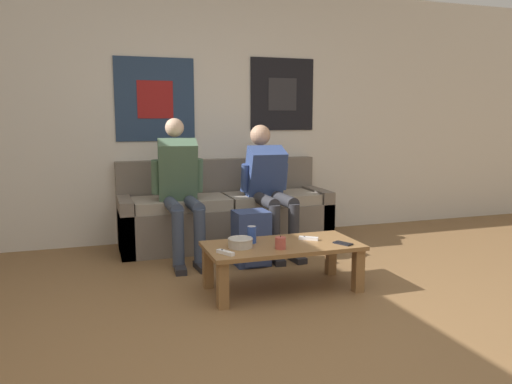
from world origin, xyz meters
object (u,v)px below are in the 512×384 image
(drink_can_blue, at_px, (252,235))
(game_controller_near_left, at_px, (309,238))
(person_seated_adult, at_px, (180,184))
(pillar_candle, at_px, (280,243))
(cell_phone, at_px, (343,243))
(person_seated_teen, at_px, (269,182))
(ceramic_bowl, at_px, (240,242))
(backpack, at_px, (252,239))
(game_controller_near_right, at_px, (225,253))
(coffee_table, at_px, (282,252))
(couch, at_px, (225,215))

(drink_can_blue, relative_size, game_controller_near_left, 0.90)
(person_seated_adult, bearing_deg, game_controller_near_left, -53.77)
(pillar_candle, bearing_deg, person_seated_adult, 111.44)
(person_seated_adult, bearing_deg, cell_phone, -52.50)
(person_seated_teen, height_order, ceramic_bowl, person_seated_teen)
(backpack, height_order, cell_phone, backpack)
(backpack, relative_size, game_controller_near_right, 3.25)
(person_seated_teen, bearing_deg, pillar_candle, -106.33)
(game_controller_near_right, bearing_deg, game_controller_near_left, 15.05)
(backpack, distance_m, game_controller_near_left, 0.67)
(person_seated_adult, xyz_separation_m, person_seated_teen, (0.84, 0.00, -0.02))
(backpack, relative_size, drink_can_blue, 3.74)
(person_seated_adult, bearing_deg, coffee_table, -63.69)
(person_seated_adult, height_order, person_seated_teen, person_seated_adult)
(drink_can_blue, bearing_deg, pillar_candle, -57.68)
(backpack, distance_m, pillar_candle, 0.80)
(backpack, height_order, drink_can_blue, drink_can_blue)
(person_seated_adult, xyz_separation_m, cell_phone, (0.95, -1.24, -0.32))
(pillar_candle, height_order, game_controller_near_right, pillar_candle)
(couch, distance_m, drink_can_blue, 1.35)
(couch, height_order, coffee_table, couch)
(backpack, xyz_separation_m, game_controller_near_left, (0.25, -0.61, 0.13))
(game_controller_near_left, bearing_deg, backpack, 112.05)
(person_seated_adult, height_order, cell_phone, person_seated_adult)
(backpack, relative_size, game_controller_near_left, 3.37)
(game_controller_near_left, height_order, cell_phone, game_controller_near_left)
(person_seated_adult, relative_size, drink_can_blue, 9.96)
(drink_can_blue, relative_size, cell_phone, 0.82)
(person_seated_adult, distance_m, pillar_candle, 1.34)
(pillar_candle, height_order, cell_phone, pillar_candle)
(couch, height_order, drink_can_blue, couch)
(ceramic_bowl, height_order, game_controller_near_left, ceramic_bowl)
(game_controller_near_right, bearing_deg, drink_can_blue, 41.88)
(game_controller_near_right, bearing_deg, pillar_candle, 2.18)
(person_seated_adult, bearing_deg, couch, 33.78)
(drink_can_blue, bearing_deg, backpack, 72.22)
(person_seated_teen, distance_m, cell_phone, 1.28)
(drink_can_blue, bearing_deg, cell_phone, -21.38)
(backpack, bearing_deg, pillar_candle, -93.13)
(game_controller_near_left, distance_m, game_controller_near_right, 0.71)
(ceramic_bowl, height_order, pillar_candle, pillar_candle)
(couch, height_order, game_controller_near_left, couch)
(backpack, relative_size, ceramic_bowl, 2.61)
(game_controller_near_left, distance_m, cell_phone, 0.26)
(person_seated_teen, distance_m, game_controller_near_right, 1.48)
(coffee_table, height_order, game_controller_near_right, game_controller_near_right)
(person_seated_teen, bearing_deg, drink_can_blue, -116.30)
(couch, relative_size, person_seated_teen, 1.74)
(person_seated_adult, distance_m, game_controller_near_left, 1.34)
(coffee_table, relative_size, person_seated_teen, 0.95)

